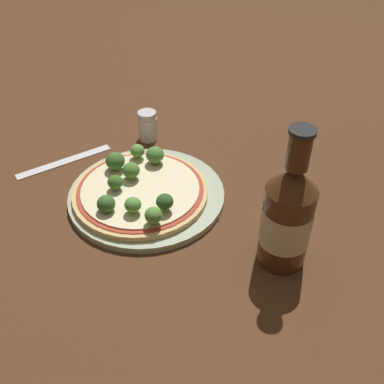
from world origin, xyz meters
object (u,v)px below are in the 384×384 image
pizza (141,191)px  fork (64,161)px  beer_bottle (287,216)px  pepper_shaker (148,126)px

pizza → fork: (-0.19, -0.03, -0.02)m
pizza → beer_bottle: bearing=13.9°
pizza → fork: pizza is taller
pepper_shaker → fork: (-0.05, -0.17, -0.03)m
beer_bottle → fork: size_ratio=1.20×
pizza → pepper_shaker: (-0.14, 0.14, 0.01)m
pizza → fork: 0.19m
pizza → pepper_shaker: size_ratio=3.77×
beer_bottle → fork: 0.46m
beer_bottle → fork: (-0.44, -0.10, -0.08)m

